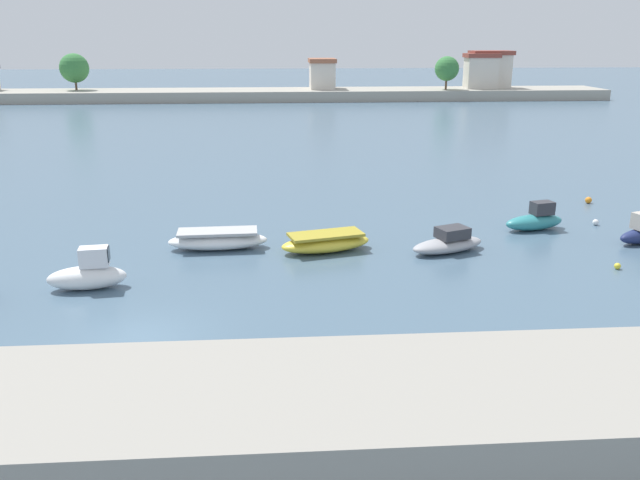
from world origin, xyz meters
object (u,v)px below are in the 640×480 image
moored_boat_5 (449,243)px  moored_boat_6 (535,220)px  moored_boat_3 (218,240)px  mooring_buoy_1 (588,200)px  moored_boat_2 (88,275)px  mooring_buoy_2 (596,222)px  moored_boat_4 (326,242)px  mooring_buoy_0 (617,266)px

moored_boat_5 → moored_boat_6: 6.93m
moored_boat_3 → mooring_buoy_1: size_ratio=12.01×
moored_boat_2 → mooring_buoy_2: (26.85, 8.15, -0.47)m
moored_boat_3 → moored_boat_6: bearing=5.2°
moored_boat_4 → mooring_buoy_2: size_ratio=14.29×
moored_boat_4 → mooring_buoy_1: bearing=11.3°
moored_boat_6 → moored_boat_4: bearing=-179.6°
mooring_buoy_0 → mooring_buoy_1: size_ratio=0.71×
moored_boat_6 → moored_boat_3: bearing=173.7°
moored_boat_2 → mooring_buoy_2: 28.06m
moored_boat_2 → mooring_buoy_0: size_ratio=11.39×
moored_boat_3 → moored_boat_6: 17.90m
moored_boat_2 → moored_boat_4: bearing=15.9°
moored_boat_2 → mooring_buoy_0: (24.34, 0.77, -0.50)m
moored_boat_4 → mooring_buoy_0: size_ratio=16.35×
moored_boat_3 → moored_boat_4: (5.55, -0.76, -0.02)m
moored_boat_6 → mooring_buoy_1: 8.19m
moored_boat_4 → moored_boat_6: bearing=-0.6°
moored_boat_2 → moored_boat_6: moored_boat_2 is taller
moored_boat_4 → moored_boat_6: size_ratio=1.32×
moored_boat_2 → moored_boat_3: (5.20, 5.25, -0.17)m
moored_boat_4 → mooring_buoy_2: bearing=-1.7°
moored_boat_2 → moored_boat_3: moored_boat_2 is taller
moored_boat_4 → mooring_buoy_0: bearing=-29.8°
moored_boat_3 → mooring_buoy_0: (19.14, -4.48, -0.32)m
moored_boat_3 → moored_boat_6: size_ratio=1.36×
moored_boat_5 → moored_boat_6: moored_boat_6 is taller
moored_boat_5 → moored_boat_6: size_ratio=1.15×
moored_boat_2 → mooring_buoy_2: moored_boat_2 is taller
moored_boat_5 → moored_boat_6: bearing=9.7°
mooring_buoy_2 → moored_boat_4: bearing=-167.2°
mooring_buoy_0 → mooring_buoy_1: (4.48, 12.46, 0.06)m
moored_boat_5 → mooring_buoy_0: moored_boat_5 is taller
moored_boat_4 → mooring_buoy_2: (16.10, 3.66, -0.28)m
mooring_buoy_0 → mooring_buoy_1: bearing=70.2°
moored_boat_3 → moored_boat_4: 5.60m
mooring_buoy_1 → moored_boat_6: bearing=-135.8°
mooring_buoy_2 → moored_boat_2: bearing=-163.1°
moored_boat_6 → mooring_buoy_1: bearing=30.7°
moored_boat_2 → moored_boat_4: size_ratio=0.70×
moored_boat_5 → mooring_buoy_1: moored_boat_5 is taller
moored_boat_4 → mooring_buoy_0: (13.59, -3.72, -0.30)m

